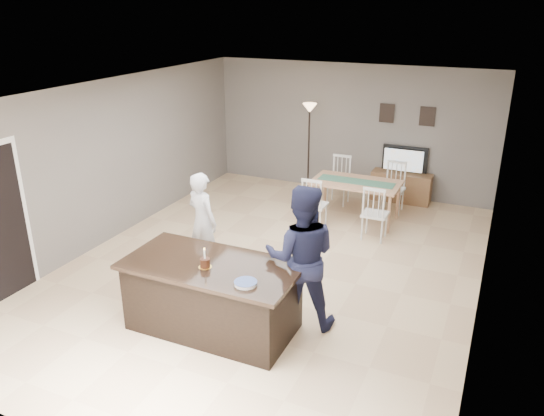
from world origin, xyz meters
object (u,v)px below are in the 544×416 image
at_px(kitchen_island, 213,296).
at_px(woman, 202,222).
at_px(man, 301,257).
at_px(plate_stack, 246,283).
at_px(television, 404,160).
at_px(birthday_cake, 205,263).
at_px(dining_table, 356,188).
at_px(tv_console, 401,187).
at_px(floor_lamp, 309,125).

relative_size(kitchen_island, woman, 1.40).
bearing_deg(man, plate_stack, 49.79).
xyz_separation_m(television, birthday_cake, (-1.22, -5.75, 0.10)).
relative_size(kitchen_island, man, 1.16).
bearing_deg(kitchen_island, dining_table, 81.64).
bearing_deg(tv_console, kitchen_island, -102.16).
height_order(television, birthday_cake, birthday_cake).
relative_size(woman, plate_stack, 5.89).
relative_size(birthday_cake, plate_stack, 0.96).
bearing_deg(dining_table, kitchen_island, -98.20).
bearing_deg(birthday_cake, woman, 122.55).
xyz_separation_m(television, woman, (-2.15, -4.29, -0.09)).
bearing_deg(plate_stack, floor_lamp, 103.49).
bearing_deg(television, plate_stack, 84.34).
height_order(woman, man, man).
xyz_separation_m(tv_console, man, (-0.25, -5.02, 0.63)).
relative_size(birthday_cake, floor_lamp, 0.13).
xyz_separation_m(plate_stack, dining_table, (0.00, 4.49, -0.30)).
xyz_separation_m(television, plate_stack, (-0.59, -5.93, 0.06)).
bearing_deg(dining_table, floor_lamp, 142.45).
height_order(woman, floor_lamp, floor_lamp).
relative_size(kitchen_island, dining_table, 1.19).
bearing_deg(birthday_cake, kitchen_island, 80.29).
bearing_deg(dining_table, plate_stack, -89.90).
xyz_separation_m(birthday_cake, dining_table, (0.64, 4.31, -0.34)).
relative_size(tv_console, floor_lamp, 0.62).
distance_m(man, floor_lamp, 4.99).
distance_m(plate_stack, dining_table, 4.50).
distance_m(television, woman, 4.80).
xyz_separation_m(birthday_cake, floor_lamp, (-0.69, 5.33, 0.54)).
relative_size(dining_table, floor_lamp, 0.94).
xyz_separation_m(tv_console, television, (0.00, 0.07, 0.56)).
distance_m(kitchen_island, man, 1.20).
xyz_separation_m(kitchen_island, birthday_cake, (-0.02, -0.11, 0.50)).
xyz_separation_m(kitchen_island, plate_stack, (0.61, -0.29, 0.47)).
bearing_deg(birthday_cake, dining_table, 81.61).
bearing_deg(plate_stack, birthday_cake, 164.23).
height_order(kitchen_island, television, television).
bearing_deg(man, woman, -41.07).
bearing_deg(tv_console, man, -92.85).
height_order(woman, plate_stack, woman).
bearing_deg(television, kitchen_island, 77.99).
xyz_separation_m(kitchen_island, dining_table, (0.62, 4.20, 0.17)).
bearing_deg(man, floor_lamp, -88.69).
distance_m(kitchen_island, television, 5.78).
relative_size(tv_console, television, 1.31).
distance_m(birthday_cake, floor_lamp, 5.41).
bearing_deg(dining_table, television, 68.11).
height_order(tv_console, dining_table, dining_table).
bearing_deg(tv_console, birthday_cake, -102.11).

